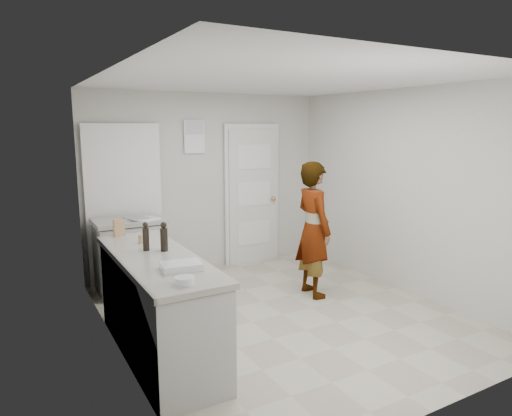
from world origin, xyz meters
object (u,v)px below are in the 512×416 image
cake_mix_box (119,228)px  egg_bowl (185,281)px  oil_cruet_b (146,237)px  oil_cruet_a (164,237)px  person (313,229)px  spice_jar (141,239)px  baking_dish (181,266)px

cake_mix_box → egg_bowl: size_ratio=1.26×
cake_mix_box → egg_bowl: bearing=-97.8°
oil_cruet_b → egg_bowl: (-0.02, -1.03, -0.10)m
oil_cruet_a → egg_bowl: (-0.16, -0.93, -0.10)m
person → egg_bowl: size_ratio=11.56×
person → egg_bowl: bearing=127.8°
spice_jar → egg_bowl: (-0.05, -1.30, -0.02)m
spice_jar → egg_bowl: spice_jar is taller
oil_cruet_a → baking_dish: 0.60m
oil_cruet_a → egg_bowl: size_ratio=1.90×
cake_mix_box → oil_cruet_b: size_ratio=0.68×
cake_mix_box → egg_bowl: cake_mix_box is taller
oil_cruet_a → baking_dish: (-0.06, -0.59, -0.10)m
person → baking_dish: (-2.05, -1.01, 0.13)m
cake_mix_box → spice_jar: (0.12, -0.40, -0.05)m
person → egg_bowl: 2.54m
egg_bowl → oil_cruet_b: bearing=89.0°
baking_dish → oil_cruet_a: bearing=84.5°
person → spice_jar: (-2.10, -0.05, 0.15)m
cake_mix_box → oil_cruet_b: 0.68m
spice_jar → oil_cruet_a: bearing=-73.4°
cake_mix_box → baking_dish: size_ratio=0.53×
oil_cruet_b → baking_dish: 0.70m
oil_cruet_a → spice_jar: bearing=106.6°
person → egg_bowl: person is taller
person → oil_cruet_a: (-1.99, -0.42, 0.23)m
baking_dish → egg_bowl: 0.36m
oil_cruet_a → baking_dish: oil_cruet_a is taller
baking_dish → egg_bowl: same height
person → cake_mix_box: person is taller
person → spice_jar: 2.11m
spice_jar → oil_cruet_a: oil_cruet_a is taller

